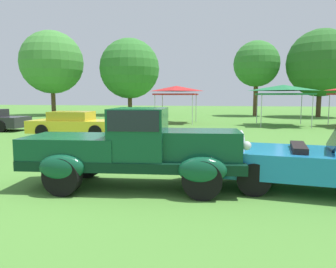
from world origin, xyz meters
TOP-DOWN VIEW (x-y plane):
  - ground_plane at (0.00, 0.00)m, footprint 120.00×120.00m
  - feature_pickup_truck at (0.48, 0.07)m, footprint 4.76×2.13m
  - neighbor_convertible at (4.36, 0.48)m, footprint 4.31×2.23m
  - show_car_yellow at (-4.92, 7.94)m, footprint 4.42×1.91m
  - canopy_tent_left_field at (-1.29, 16.65)m, footprint 2.92×2.92m
  - canopy_tent_center_field at (5.99, 15.88)m, footprint 3.35×3.35m
  - treeline_far_left at (-15.46, 24.16)m, footprint 6.38×6.38m
  - treeline_mid_left at (-7.78, 26.12)m, footprint 6.22×6.22m
  - treeline_center at (5.13, 26.78)m, footprint 4.52×4.52m
  - treeline_mid_right at (10.87, 25.96)m, footprint 6.24×6.24m

SIDE VIEW (x-z plane):
  - ground_plane at x=0.00m, z-range 0.00..0.00m
  - neighbor_convertible at x=4.36m, z-range -0.12..1.28m
  - show_car_yellow at x=-4.92m, z-range -0.01..1.21m
  - feature_pickup_truck at x=0.48m, z-range 0.02..1.72m
  - canopy_tent_left_field at x=-1.29m, z-range 1.07..3.78m
  - canopy_tent_center_field at x=5.99m, z-range 1.07..3.78m
  - treeline_mid_left at x=-7.78m, z-range 0.85..8.80m
  - treeline_mid_right at x=10.87m, z-range 0.95..9.12m
  - treeline_center at x=5.13m, z-range 1.42..8.84m
  - treeline_far_left at x=-15.46m, z-range 1.11..9.72m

